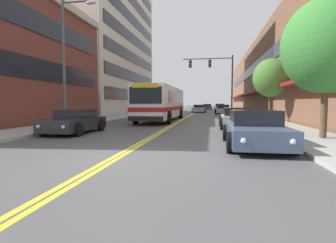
# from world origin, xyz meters

# --- Properties ---
(ground_plane) EXTENTS (240.00, 240.00, 0.00)m
(ground_plane) POSITION_xyz_m (0.00, 37.00, 0.00)
(ground_plane) COLOR #4C4C4F
(sidewalk_left) EXTENTS (3.01, 106.00, 0.14)m
(sidewalk_left) POSITION_xyz_m (-7.00, 37.00, 0.07)
(sidewalk_left) COLOR #9E9B96
(sidewalk_left) RESTS_ON ground_plane
(sidewalk_right) EXTENTS (3.01, 106.00, 0.14)m
(sidewalk_right) POSITION_xyz_m (7.00, 37.00, 0.07)
(sidewalk_right) COLOR #9E9B96
(sidewalk_right) RESTS_ON ground_plane
(centre_line) EXTENTS (0.34, 106.00, 0.01)m
(centre_line) POSITION_xyz_m (0.00, 37.00, 0.00)
(centre_line) COLOR yellow
(centre_line) RESTS_ON ground_plane
(office_tower_left) EXTENTS (12.08, 24.17, 24.57)m
(office_tower_left) POSITION_xyz_m (-14.74, 30.86, 12.28)
(office_tower_left) COLOR beige
(office_tower_left) RESTS_ON ground_plane
(storefront_row_right) EXTENTS (9.10, 68.00, 10.60)m
(storefront_row_right) POSITION_xyz_m (12.74, 37.00, 5.30)
(storefront_row_right) COLOR brown
(storefront_row_right) RESTS_ON ground_plane
(city_bus) EXTENTS (2.84, 12.19, 2.93)m
(city_bus) POSITION_xyz_m (-1.64, 16.03, 1.66)
(city_bus) COLOR silver
(city_bus) RESTS_ON ground_plane
(car_charcoal_parked_left_near) EXTENTS (2.03, 4.26, 1.22)m
(car_charcoal_parked_left_near) POSITION_xyz_m (-4.37, 5.54, 0.58)
(car_charcoal_parked_left_near) COLOR #232328
(car_charcoal_parked_left_near) RESTS_ON ground_plane
(car_black_parked_left_mid) EXTENTS (2.04, 4.22, 1.36)m
(car_black_parked_left_mid) POSITION_xyz_m (-4.31, 30.80, 0.63)
(car_black_parked_left_mid) COLOR black
(car_black_parked_left_mid) RESTS_ON ground_plane
(car_slate_blue_parked_right_foreground) EXTENTS (2.14, 4.63, 1.33)m
(car_slate_blue_parked_right_foreground) POSITION_xyz_m (4.29, 2.68, 0.62)
(car_slate_blue_parked_right_foreground) COLOR #475675
(car_slate_blue_parked_right_foreground) RESTS_ON ground_plane
(car_beige_parked_right_mid) EXTENTS (2.13, 4.18, 1.28)m
(car_beige_parked_right_mid) POSITION_xyz_m (4.32, 9.83, 0.60)
(car_beige_parked_right_mid) COLOR #BCAD89
(car_beige_parked_right_mid) RESTS_ON ground_plane
(car_champagne_parked_right_far) EXTENTS (2.18, 4.21, 1.33)m
(car_champagne_parked_right_far) POSITION_xyz_m (4.33, 31.18, 0.61)
(car_champagne_parked_right_far) COLOR beige
(car_champagne_parked_right_far) RESTS_ON ground_plane
(car_white_parked_right_end) EXTENTS (2.13, 4.36, 1.41)m
(car_white_parked_right_end) POSITION_xyz_m (4.27, 43.73, 0.66)
(car_white_parked_right_end) COLOR white
(car_white_parked_right_end) RESTS_ON ground_plane
(car_silver_moving_lead) EXTENTS (2.20, 4.21, 1.27)m
(car_silver_moving_lead) POSITION_xyz_m (0.66, 36.52, 0.60)
(car_silver_moving_lead) COLOR #B7B7BC
(car_silver_moving_lead) RESTS_ON ground_plane
(car_navy_moving_second) EXTENTS (2.17, 4.20, 1.33)m
(car_navy_moving_second) POSITION_xyz_m (1.81, 48.72, 0.61)
(car_navy_moving_second) COLOR #19234C
(car_navy_moving_second) RESTS_ON ground_plane
(traffic_signal_mast) EXTENTS (6.19, 0.38, 7.43)m
(traffic_signal_mast) POSITION_xyz_m (3.23, 26.22, 5.27)
(traffic_signal_mast) COLOR #47474C
(traffic_signal_mast) RESTS_ON ground_plane
(street_lamp_left_near) EXTENTS (2.03, 0.28, 7.14)m
(street_lamp_left_near) POSITION_xyz_m (-5.01, 6.20, 4.27)
(street_lamp_left_near) COLOR #47474C
(street_lamp_left_near) RESTS_ON ground_plane
(street_tree_right_near) EXTENTS (3.51, 3.51, 5.69)m
(street_tree_right_near) POSITION_xyz_m (7.30, 4.48, 3.89)
(street_tree_right_near) COLOR brown
(street_tree_right_near) RESTS_ON sidewalk_right
(street_tree_right_mid) EXTENTS (2.71, 2.71, 4.90)m
(street_tree_right_mid) POSITION_xyz_m (7.27, 14.52, 3.53)
(street_tree_right_mid) COLOR brown
(street_tree_right_mid) RESTS_ON sidewalk_right
(fire_hydrant) EXTENTS (0.31, 0.23, 0.81)m
(fire_hydrant) POSITION_xyz_m (5.95, 13.35, 0.54)
(fire_hydrant) COLOR red
(fire_hydrant) RESTS_ON sidewalk_right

